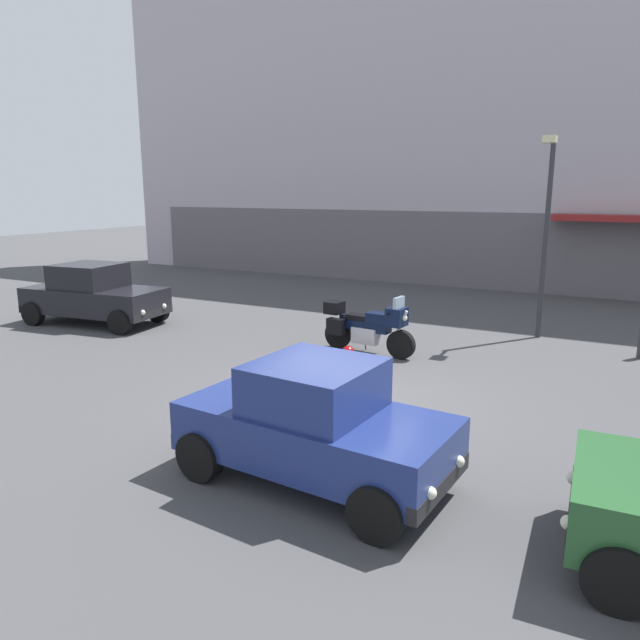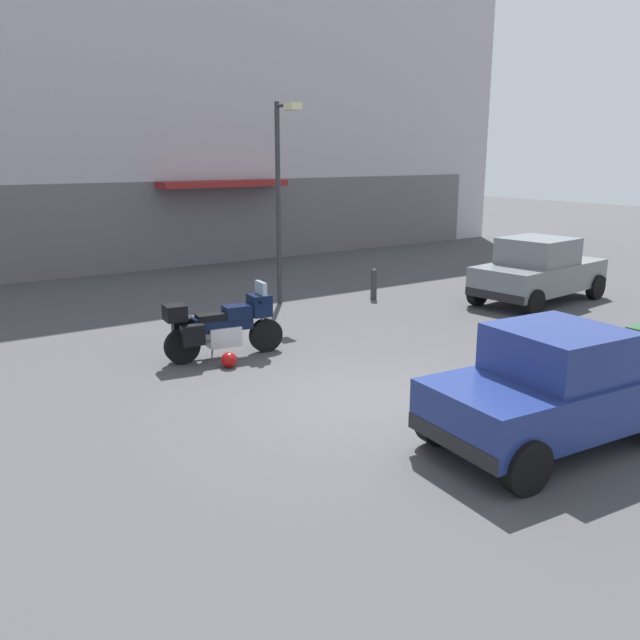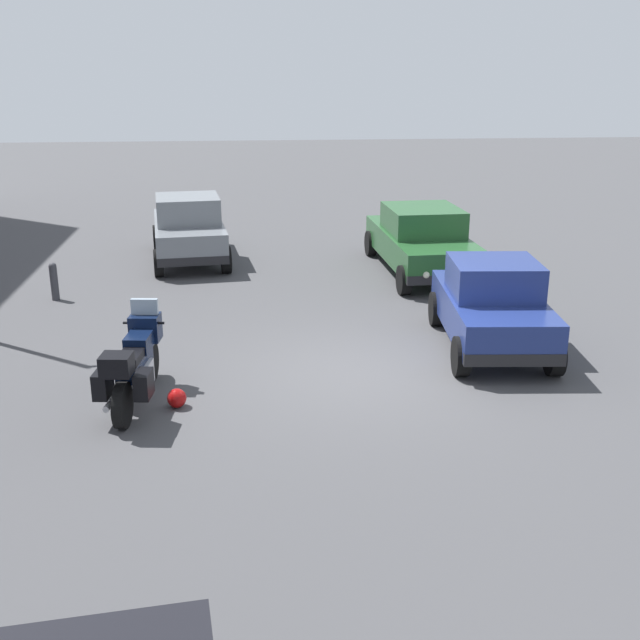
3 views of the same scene
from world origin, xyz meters
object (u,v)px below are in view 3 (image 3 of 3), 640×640
Objects in this scene: helmet at (177,398)px; car_compact_side at (492,305)px; car_sedan_far at (422,240)px; bollard_curbside at (54,280)px; motorcycle at (135,364)px; car_wagon_end at (189,229)px.

helmet is 0.08× the size of car_compact_side.
helmet is at bearing -38.05° from car_sedan_far.
car_compact_side is at bearing -1.50° from car_sedan_far.
bollard_curbside is (5.65, 2.96, 0.29)m from helmet.
helmet is (-0.18, -0.58, -0.48)m from motorcycle.
motorcycle is at bearing 72.78° from helmet.
car_wagon_end reaches higher than bollard_curbside.
helmet is 8.85m from car_sedan_far.
bollard_curbside is at bearing 70.63° from car_compact_side.
car_wagon_end is at bearing -38.93° from bollard_curbside.
car_sedan_far is at bearing 5.60° from car_compact_side.
car_sedan_far is 8.26m from bollard_curbside.
motorcycle is at bearing 172.15° from car_wagon_end.
bollard_curbside is at bearing 30.14° from motorcycle.
car_sedan_far is at bearing -32.76° from motorcycle.
car_wagon_end is (8.86, 0.37, 0.67)m from helmet.
motorcycle is 2.81× the size of bollard_curbside.
helmet is 8.89m from car_wagon_end.
car_wagon_end is (8.67, -0.21, 0.19)m from motorcycle.
helmet is 0.06× the size of car_sedan_far.
helmet is 0.07× the size of car_wagon_end.
motorcycle is 0.49× the size of car_sedan_far.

